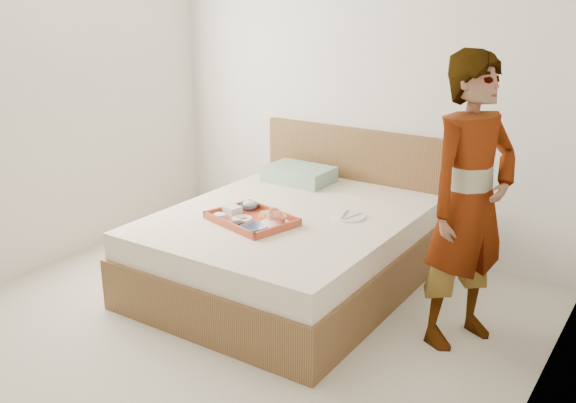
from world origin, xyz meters
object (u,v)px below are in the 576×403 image
Objects in this scene: dinner_plate at (349,217)px; bed at (290,248)px; tray at (252,219)px; person at (469,203)px.

bed is at bearing -159.48° from dinner_plate.
tray is at bearing -138.53° from dinner_plate.
person is at bearing -2.86° from bed.
bed is 3.64× the size of tray.
tray is at bearing 124.44° from person.
dinner_plate is at bearing 101.61° from person.
bed is at bearing 84.12° from tray.
bed is 0.43m from tray.
person is (0.87, -0.20, 0.31)m from dinner_plate.
person is (1.36, 0.23, 0.30)m from tray.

